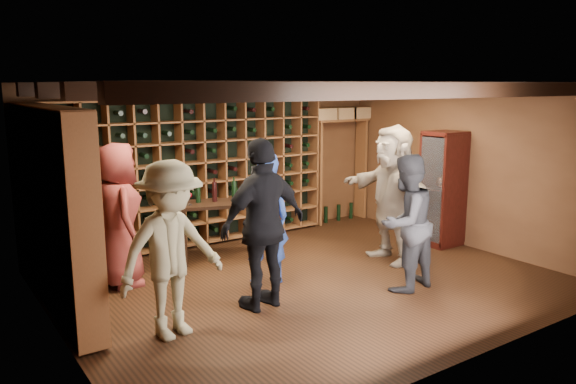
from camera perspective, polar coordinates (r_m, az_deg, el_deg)
ground at (r=7.28m, az=2.12°, el=-9.04°), size 6.00×6.00×0.00m
room_shell at (r=6.88m, az=2.00°, el=10.38°), size 6.00×6.00×6.00m
wine_rack_back at (r=8.70m, az=-9.82°, el=1.93°), size 4.65×0.30×2.20m
wine_rack_left at (r=6.58m, az=-22.69°, el=-1.63°), size 0.30×2.65×2.20m
crate_shelf at (r=10.20m, az=5.34°, el=5.71°), size 1.20×0.32×2.07m
display_cabinet at (r=9.01m, az=15.40°, el=0.11°), size 0.55×0.50×1.75m
man_blue_shirt at (r=7.02m, az=-2.34°, el=-2.66°), size 0.70×0.57×1.67m
man_grey_suit at (r=6.92m, az=11.87°, el=-3.10°), size 0.89×0.73×1.67m
guest_red_floral at (r=7.21m, az=-16.83°, el=-2.27°), size 0.63×0.91×1.79m
guest_woman_black at (r=6.20m, az=-2.49°, el=-3.32°), size 1.17×0.61×1.92m
guest_khaki at (r=5.62m, az=-11.79°, el=-5.81°), size 1.24×0.85×1.77m
guest_beige at (r=8.01m, az=10.49°, el=-0.17°), size 0.83×1.86×1.94m
tasting_table at (r=8.02m, az=-7.08°, el=-1.68°), size 1.24×0.89×1.12m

